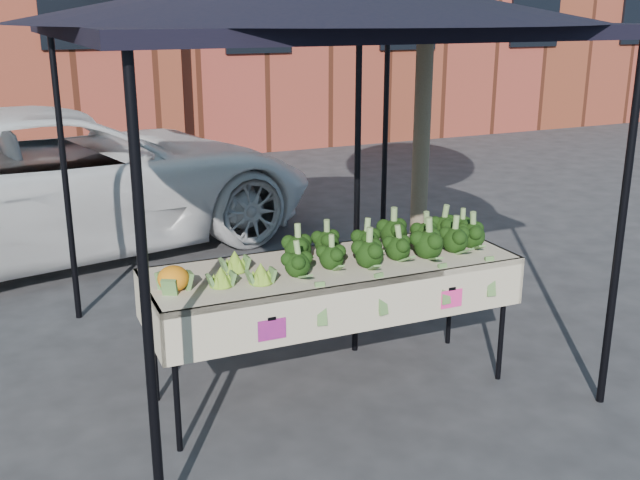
{
  "coord_description": "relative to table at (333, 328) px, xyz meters",
  "views": [
    {
      "loc": [
        -2.17,
        -4.06,
        2.45
      ],
      "look_at": [
        -0.17,
        0.22,
        1.0
      ],
      "focal_mm": 42.02,
      "sensor_mm": 36.0,
      "label": 1
    }
  ],
  "objects": [
    {
      "name": "ground",
      "position": [
        0.17,
        -0.02,
        -0.45
      ],
      "size": [
        90.0,
        90.0,
        0.0
      ],
      "primitive_type": "plane",
      "color": "#272729"
    },
    {
      "name": "table",
      "position": [
        0.0,
        0.0,
        0.0
      ],
      "size": [
        2.42,
        0.87,
        0.9
      ],
      "color": "beige",
      "rests_on": "ground"
    },
    {
      "name": "canopy",
      "position": [
        0.07,
        0.56,
        0.92
      ],
      "size": [
        3.16,
        3.16,
        2.74
      ],
      "primitive_type": null,
      "color": "black",
      "rests_on": "ground"
    },
    {
      "name": "broccoli_heap",
      "position": [
        0.39,
        0.03,
        0.57
      ],
      "size": [
        1.58,
        0.55,
        0.23
      ],
      "primitive_type": "ellipsoid",
      "color": "black",
      "rests_on": "table"
    },
    {
      "name": "romanesco_cluster",
      "position": [
        -0.67,
        -0.01,
        0.54
      ],
      "size": [
        0.41,
        0.45,
        0.18
      ],
      "primitive_type": "ellipsoid",
      "color": "#84B738",
      "rests_on": "table"
    },
    {
      "name": "cauliflower_pair",
      "position": [
        -1.05,
        -0.05,
        0.53
      ],
      "size": [
        0.18,
        0.18,
        0.16
      ],
      "primitive_type": "ellipsoid",
      "color": "orange",
      "rests_on": "table"
    },
    {
      "name": "street_tree",
      "position": [
        1.49,
        1.34,
        1.67
      ],
      "size": [
        2.15,
        2.15,
        4.23
      ],
      "primitive_type": null,
      "color": "#1E4C14",
      "rests_on": "ground"
    }
  ]
}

